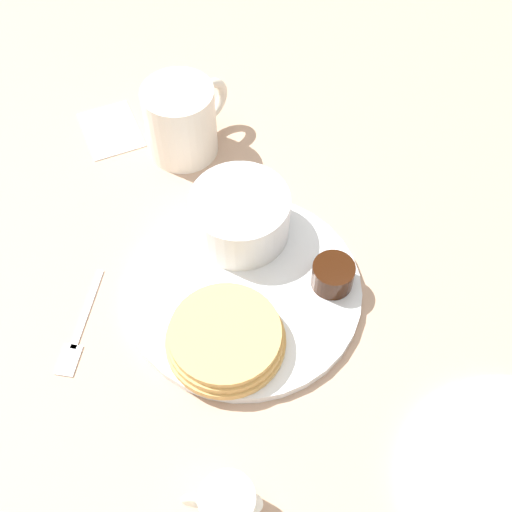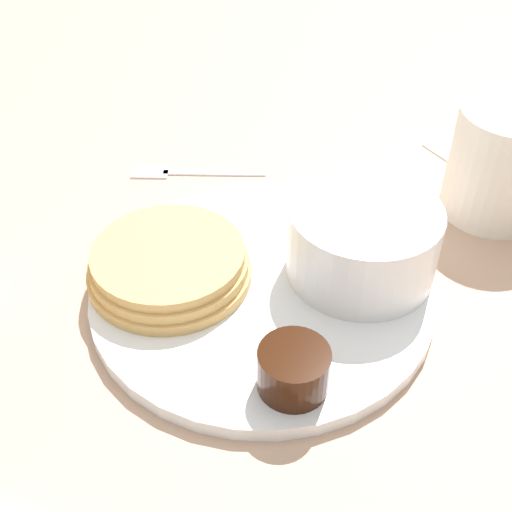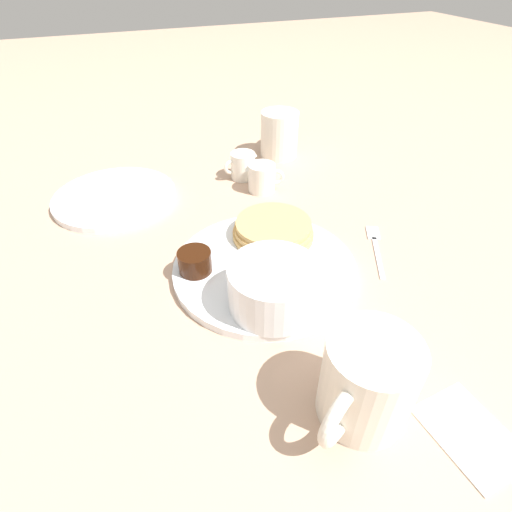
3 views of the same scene
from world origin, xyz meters
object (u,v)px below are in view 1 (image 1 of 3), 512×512
(bowl, at_px, (240,214))
(coffee_mug, at_px, (182,120))
(creamer_pitcher_near, at_px, (227,505))
(plate, at_px, (244,290))
(fork, at_px, (78,333))

(bowl, relative_size, coffee_mug, 0.96)
(bowl, xyz_separation_m, creamer_pitcher_near, (0.30, -0.11, -0.02))
(plate, height_order, bowl, bowl)
(fork, bearing_deg, bowl, 108.60)
(bowl, relative_size, fork, 0.93)
(creamer_pitcher_near, bearing_deg, bowl, 160.49)
(bowl, bearing_deg, fork, -71.40)
(bowl, bearing_deg, creamer_pitcher_near, -19.51)
(creamer_pitcher_near, bearing_deg, coffee_mug, 170.19)
(plate, bearing_deg, creamer_pitcher_near, -21.07)
(coffee_mug, bearing_deg, plate, 1.42)
(bowl, height_order, coffee_mug, coffee_mug)
(plate, bearing_deg, bowl, 165.24)
(plate, distance_m, coffee_mug, 0.24)
(coffee_mug, bearing_deg, creamer_pitcher_near, -9.81)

